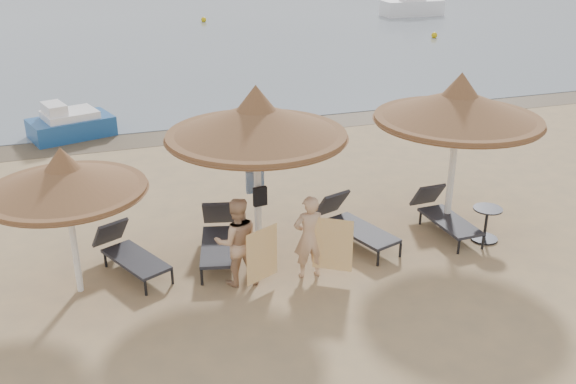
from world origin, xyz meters
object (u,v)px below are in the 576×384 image
object	(u,v)px
person_left	(237,235)
person_right	(309,230)
side_table	(486,225)
pedal_boat	(70,124)
lounger_near_left	(219,236)
palapa_left	(64,179)
palapa_center	(256,122)
lounger_far_left	(128,252)
palapa_right	(459,106)
lounger_near_right	(352,223)
lounger_far_right	(443,214)

from	to	relation	value
person_left	person_right	distance (m)	1.28
side_table	pedal_boat	distance (m)	12.33
lounger_near_left	pedal_boat	bearing A→B (deg)	120.64
palapa_left	palapa_center	size ratio (longest dim) A/B	0.80
palapa_center	pedal_boat	world-z (taller)	palapa_center
lounger_far_left	person_right	size ratio (longest dim) A/B	1.04
palapa_right	person_left	distance (m)	5.04
palapa_center	lounger_near_right	world-z (taller)	palapa_center
palapa_center	person_left	size ratio (longest dim) A/B	1.77
person_right	pedal_boat	distance (m)	10.55
side_table	person_left	world-z (taller)	person_left
palapa_center	lounger_near_right	size ratio (longest dim) A/B	1.62
palapa_center	person_left	world-z (taller)	palapa_center
palapa_center	lounger_far_right	distance (m)	4.49
palapa_left	person_left	distance (m)	2.98
lounger_far_left	pedal_boat	bearing A→B (deg)	70.31
palapa_left	pedal_boat	world-z (taller)	palapa_left
lounger_far_left	side_table	world-z (taller)	lounger_far_left
palapa_left	person_left	size ratio (longest dim) A/B	1.41
lounger_far_right	pedal_boat	xyz separation A→B (m)	(-7.19, 8.91, 0.03)
palapa_center	lounger_near_right	distance (m)	2.94
person_left	lounger_near_left	bearing A→B (deg)	-80.95
pedal_boat	lounger_far_right	bearing A→B (deg)	-68.12
palapa_right	lounger_far_left	size ratio (longest dim) A/B	1.75
lounger_near_left	pedal_boat	size ratio (longest dim) A/B	0.80
lounger_near_right	side_table	xyz separation A→B (m)	(2.56, -0.80, -0.07)
side_table	pedal_boat	world-z (taller)	pedal_boat
lounger_near_left	lounger_near_right	size ratio (longest dim) A/B	1.01
lounger_far_left	lounger_far_right	xyz separation A→B (m)	(6.32, -0.39, 0.01)
palapa_center	side_table	size ratio (longest dim) A/B	4.79
side_table	lounger_near_left	bearing A→B (deg)	168.69
lounger_near_left	person_left	distance (m)	1.21
lounger_near_right	person_right	bearing A→B (deg)	-160.16
person_right	side_table	bearing A→B (deg)	-172.03
lounger_near_left	palapa_center	bearing A→B (deg)	6.25
lounger_far_right	side_table	bearing A→B (deg)	-50.22
lounger_near_left	person_left	xyz separation A→B (m)	(0.09, -1.08, 0.54)
palapa_left	lounger_near_left	size ratio (longest dim) A/B	1.27
pedal_boat	person_left	bearing A→B (deg)	-91.55
side_table	person_right	bearing A→B (deg)	-176.87
lounger_near_left	side_table	distance (m)	5.31
palapa_left	lounger_far_right	size ratio (longest dim) A/B	1.42
palapa_right	lounger_near_left	xyz separation A→B (m)	(-4.77, 0.31, -2.21)
person_left	lounger_far_left	bearing A→B (deg)	-26.48
palapa_right	lounger_near_left	distance (m)	5.27
lounger_near_right	palapa_left	bearing A→B (deg)	164.39
palapa_center	side_table	xyz separation A→B (m)	(4.46, -0.94, -2.30)
person_left	palapa_right	bearing A→B (deg)	-166.15
palapa_center	lounger_far_left	xyz separation A→B (m)	(-2.45, 0.10, -2.26)
lounger_near_left	person_right	distance (m)	1.92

